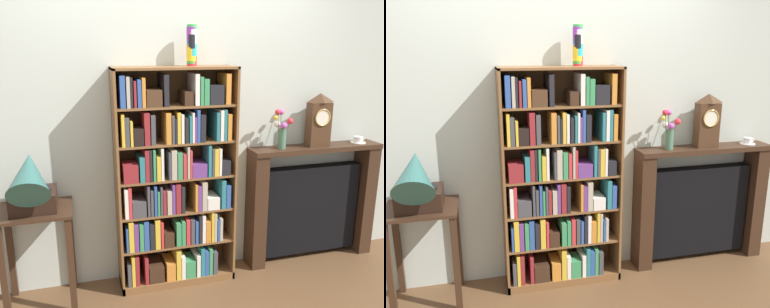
% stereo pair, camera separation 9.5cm
% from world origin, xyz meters
% --- Properties ---
extents(ground_plane, '(7.86, 6.40, 0.02)m').
position_xyz_m(ground_plane, '(0.00, 0.00, -0.01)').
color(ground_plane, brown).
extents(wall_back, '(4.86, 0.08, 2.60)m').
position_xyz_m(wall_back, '(0.10, 0.28, 1.30)').
color(wall_back, beige).
rests_on(wall_back, ground).
extents(bookshelf, '(0.91, 0.29, 1.71)m').
position_xyz_m(bookshelf, '(-0.01, 0.09, 0.80)').
color(bookshelf, brown).
rests_on(bookshelf, ground).
extents(cup_stack, '(0.08, 0.08, 0.29)m').
position_xyz_m(cup_stack, '(0.14, 0.13, 1.86)').
color(cup_stack, red).
rests_on(cup_stack, bookshelf).
extents(side_table_left, '(0.50, 0.42, 0.75)m').
position_xyz_m(side_table_left, '(-1.03, 0.03, 0.53)').
color(side_table_left, '#382316').
rests_on(side_table_left, ground).
extents(gramophone, '(0.31, 0.49, 0.51)m').
position_xyz_m(gramophone, '(-1.03, -0.06, 0.97)').
color(gramophone, black).
rests_on(gramophone, side_table_left).
extents(fireplace_mantel, '(1.18, 0.22, 1.04)m').
position_xyz_m(fireplace_mantel, '(1.24, 0.15, 0.51)').
color(fireplace_mantel, '#382316').
rests_on(fireplace_mantel, ground).
extents(mantel_clock, '(0.19, 0.12, 0.44)m').
position_xyz_m(mantel_clock, '(1.24, 0.13, 1.26)').
color(mantel_clock, '#472D1C').
rests_on(mantel_clock, fireplace_mantel).
extents(flower_vase, '(0.16, 0.18, 0.33)m').
position_xyz_m(flower_vase, '(0.90, 0.12, 1.19)').
color(flower_vase, '#4C7A60').
rests_on(flower_vase, fireplace_mantel).
extents(teacup_with_saucer, '(0.13, 0.13, 0.06)m').
position_xyz_m(teacup_with_saucer, '(1.65, 0.13, 1.06)').
color(teacup_with_saucer, white).
rests_on(teacup_with_saucer, fireplace_mantel).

